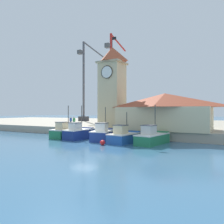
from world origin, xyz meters
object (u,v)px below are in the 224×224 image
fishing_boat_center (152,137)px  port_crane_far (85,89)px  fishing_boat_left_inner (104,134)px  mooring_buoy (102,143)px  clock_tower (112,85)px  fishing_boat_far_left (65,132)px  warehouse_right (165,111)px  fishing_boat_mid_left (124,137)px  port_crane_near (111,88)px  fishing_boat_left_outer (79,133)px  dock_worker_near_tower (71,121)px  dock_worker_along_quay (74,122)px

fishing_boat_center → port_crane_far: (-25.57, 23.34, 8.79)m
fishing_boat_left_inner → port_crane_far: 31.59m
mooring_buoy → clock_tower: bearing=113.1°
fishing_boat_left_inner → fishing_boat_far_left: bearing=179.8°
mooring_buoy → port_crane_far: bearing=128.5°
fishing_boat_far_left → warehouse_right: 13.80m
fishing_boat_center → fishing_boat_mid_left: bearing=-170.3°
port_crane_near → fishing_boat_left_outer: bearing=-72.4°
fishing_boat_far_left → fishing_boat_center: fishing_boat_far_left is taller
port_crane_near → fishing_boat_left_inner: bearing=-63.8°
fishing_boat_mid_left → port_crane_far: port_crane_far is taller
fishing_boat_left_outer → clock_tower: clock_tower is taller
fishing_boat_center → dock_worker_near_tower: 15.82m
fishing_boat_far_left → fishing_boat_left_outer: size_ratio=0.98×
port_crane_far → fishing_boat_far_left: bearing=-60.2°
fishing_boat_left_outer → warehouse_right: bearing=34.2°
fishing_boat_mid_left → warehouse_right: bearing=66.8°
fishing_boat_mid_left → port_crane_near: port_crane_near is taller
fishing_boat_center → port_crane_near: size_ratio=0.26×
fishing_boat_left_outer → fishing_boat_center: size_ratio=0.86×
fishing_boat_left_outer → mooring_buoy: 6.13m
fishing_boat_left_outer → dock_worker_along_quay: bearing=133.8°
fishing_boat_left_outer → fishing_boat_left_inner: 3.64m
fishing_boat_far_left → dock_worker_along_quay: 4.68m
warehouse_right → fishing_boat_center: bearing=-87.8°
fishing_boat_center → warehouse_right: 6.92m
warehouse_right → port_crane_far: size_ratio=0.59×
port_crane_far → warehouse_right: bearing=-34.0°
fishing_boat_left_outer → port_crane_far: (-15.78, 23.56, 8.74)m
fishing_boat_far_left → mooring_buoy: size_ratio=8.01×
fishing_boat_left_inner → fishing_boat_center: (6.16, 0.00, -0.05)m
fishing_boat_left_outer → dock_worker_along_quay: 6.20m
mooring_buoy → dock_worker_near_tower: bearing=143.5°
fishing_boat_far_left → clock_tower: bearing=67.7°
clock_tower → dock_worker_near_tower: (-5.99, -2.98, -5.85)m
warehouse_right → dock_worker_near_tower: warehouse_right is taller
mooring_buoy → dock_worker_near_tower: size_ratio=0.34×
fishing_boat_far_left → fishing_boat_mid_left: bearing=-3.5°
fishing_boat_far_left → port_crane_far: 28.27m
fishing_boat_left_inner → fishing_boat_mid_left: size_ratio=1.01×
fishing_boat_left_inner → dock_worker_along_quay: (-7.84, 4.17, 1.19)m
fishing_boat_left_inner → mooring_buoy: bearing=-61.7°
fishing_boat_far_left → fishing_boat_left_inner: fishing_boat_far_left is taller
fishing_boat_left_outer → clock_tower: (0.72, 7.88, 7.05)m
fishing_boat_far_left → fishing_boat_left_outer: 2.43m
port_crane_far → dock_worker_along_quay: bearing=-58.9°
fishing_boat_far_left → fishing_boat_left_inner: 6.05m
fishing_boat_left_outer → clock_tower: size_ratio=0.31×
dock_worker_along_quay → fishing_boat_left_outer: bearing=-46.2°
fishing_boat_mid_left → clock_tower: 12.37m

